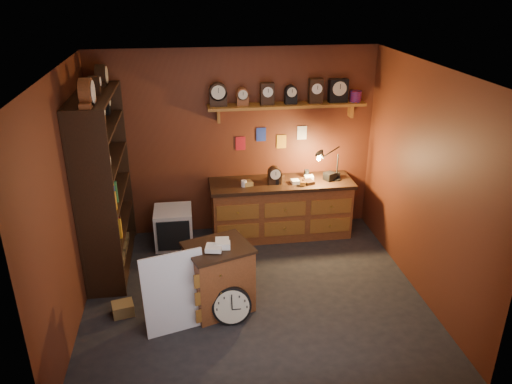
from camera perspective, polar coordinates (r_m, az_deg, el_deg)
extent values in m
plane|color=black|center=(6.21, -0.26, -11.60)|extent=(4.00, 4.00, 0.00)
cube|color=#5B2815|center=(7.22, -2.28, 5.57)|extent=(4.00, 0.02, 2.70)
cube|color=#5B2815|center=(3.98, 3.36, -10.44)|extent=(4.00, 0.02, 2.70)
cube|color=#5B2815|center=(5.65, -20.82, -1.26)|extent=(0.02, 3.60, 2.70)
cube|color=#5B2815|center=(6.12, 18.58, 0.97)|extent=(0.02, 3.60, 2.70)
cube|color=beige|center=(5.15, -0.32, 13.78)|extent=(4.00, 3.60, 0.02)
cube|color=#925A20|center=(7.02, 3.55, 9.87)|extent=(2.20, 0.30, 0.04)
cube|color=#925A20|center=(6.99, -4.33, 8.78)|extent=(0.04, 0.16, 0.20)
cube|color=#925A20|center=(7.36, 10.78, 9.19)|extent=(0.04, 0.16, 0.20)
cylinder|color=#B21419|center=(7.26, 11.31, 10.70)|extent=(0.16, 0.16, 0.15)
cube|color=maroon|center=(7.22, -1.08, 5.60)|extent=(0.14, 0.01, 0.20)
cube|color=navy|center=(7.23, 1.29, 6.61)|extent=(0.14, 0.01, 0.20)
cube|color=orange|center=(7.31, 3.61, 5.80)|extent=(0.14, 0.01, 0.20)
cube|color=silver|center=(7.34, 5.94, 6.77)|extent=(0.14, 0.01, 0.20)
cube|color=black|center=(6.60, -18.80, 0.70)|extent=(0.03, 1.60, 2.30)
cube|color=black|center=(5.86, -17.84, -2.10)|extent=(0.45, 0.03, 2.30)
cube|color=black|center=(7.28, -16.10, 3.16)|extent=(0.45, 0.03, 2.30)
cube|color=black|center=(7.04, -15.83, -7.47)|extent=(0.43, 1.54, 0.03)
cube|color=black|center=(6.81, -16.29, -3.85)|extent=(0.43, 1.54, 0.03)
cube|color=black|center=(6.62, -16.72, -0.38)|extent=(0.43, 1.54, 0.03)
cube|color=black|center=(6.46, -17.18, 3.27)|extent=(0.43, 1.54, 0.03)
cube|color=black|center=(6.33, -17.67, 7.09)|extent=(0.43, 1.54, 0.03)
cube|color=black|center=(6.24, -18.10, 10.43)|extent=(0.43, 1.54, 0.03)
cube|color=brown|center=(7.36, 2.86, -2.04)|extent=(2.00, 0.60, 0.80)
cube|color=black|center=(7.19, 2.92, 1.02)|extent=(2.06, 0.66, 0.05)
cube|color=#925A20|center=(7.09, 3.32, -3.09)|extent=(1.92, 0.02, 0.52)
cylinder|color=black|center=(7.32, 9.19, 1.46)|extent=(0.12, 0.12, 0.02)
cylinder|color=black|center=(7.25, 9.28, 2.85)|extent=(0.02, 0.02, 0.38)
cylinder|color=black|center=(7.11, 8.55, 4.53)|extent=(0.27, 0.09, 0.14)
cone|color=black|center=(7.05, 7.50, 4.11)|extent=(0.18, 0.14, 0.18)
cube|color=brown|center=(5.81, -4.25, -9.80)|extent=(0.81, 0.74, 0.78)
cube|color=black|center=(5.60, -4.37, -6.35)|extent=(0.86, 0.79, 0.03)
cube|color=#925A20|center=(5.57, -4.02, -11.38)|extent=(0.58, 0.21, 0.66)
cylinder|color=black|center=(5.66, -2.81, -12.87)|extent=(0.44, 0.15, 0.44)
cylinder|color=beige|center=(5.63, -2.77, -13.01)|extent=(0.39, 0.09, 0.38)
cube|color=black|center=(5.59, -2.78, -12.57)|extent=(0.01, 0.04, 0.14)
cube|color=black|center=(5.64, -2.26, -13.25)|extent=(0.10, 0.01, 0.01)
cube|color=silver|center=(5.79, -8.99, -14.91)|extent=(0.71, 0.36, 0.91)
cube|color=silver|center=(7.23, -9.38, -3.95)|extent=(0.53, 0.53, 0.55)
cube|color=black|center=(6.99, -9.40, -4.98)|extent=(0.45, 0.02, 0.44)
cube|color=olive|center=(6.05, -14.96, -12.76)|extent=(0.27, 0.25, 0.14)
cube|color=white|center=(6.10, -5.39, -11.79)|extent=(0.26, 0.28, 0.11)
cube|color=olive|center=(6.36, -1.72, -9.66)|extent=(0.32, 0.32, 0.19)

